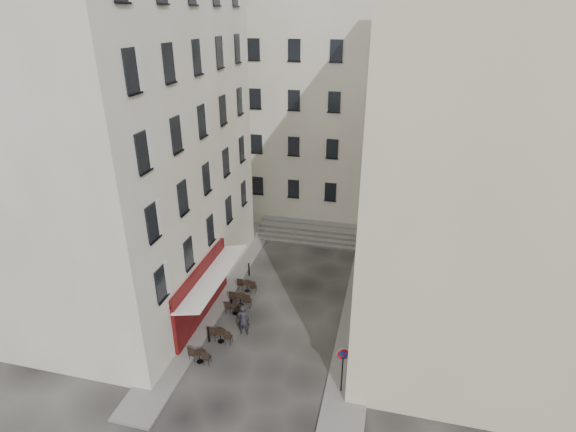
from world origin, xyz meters
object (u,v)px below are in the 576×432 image
(bistro_table_a, at_px, (200,355))
(bistro_table_b, at_px, (221,335))
(no_parking_sign, at_px, (343,362))
(pedestrian, at_px, (243,320))

(bistro_table_a, relative_size, bistro_table_b, 0.92)
(no_parking_sign, bearing_deg, bistro_table_a, 165.37)
(bistro_table_a, xyz_separation_m, pedestrian, (1.47, 2.67, 0.52))
(bistro_table_b, bearing_deg, pedestrian, 43.69)
(pedestrian, bearing_deg, no_parking_sign, 143.57)
(no_parking_sign, height_order, pedestrian, no_parking_sign)
(bistro_table_a, relative_size, pedestrian, 0.63)
(bistro_table_b, height_order, pedestrian, pedestrian)
(no_parking_sign, xyz_separation_m, pedestrian, (-5.85, 2.98, -0.90))
(no_parking_sign, relative_size, bistro_table_a, 2.20)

